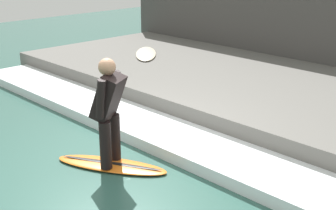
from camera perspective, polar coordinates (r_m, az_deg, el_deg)
The scene contains 7 objects.
ground_plane at distance 6.95m, azimuth -5.27°, elevation -7.11°, with size 28.00×28.00×0.00m, color #2D564C.
concrete_ledge at distance 9.52m, azimuth 12.63°, elevation 1.19°, with size 4.40×12.39×0.44m, color #66635E.
back_wall at distance 11.42m, azimuth 19.82°, elevation 7.35°, with size 0.50×13.01×1.95m, color #474442.
wave_foam_crest at distance 7.54m, azimuth 0.82°, elevation -4.12°, with size 1.10×11.77×0.18m, color white.
surfboard_riding at distance 6.86m, azimuth -6.93°, elevation -7.25°, with size 1.20×1.70×0.07m.
surfer_riding at distance 6.52m, azimuth -7.24°, elevation -0.21°, with size 0.56×0.58×1.55m.
surfboard_spare at distance 11.80m, azimuth -2.71°, elevation 6.28°, with size 1.48×1.55×0.06m.
Camera 1 is at (-3.88, -4.91, 3.03)m, focal length 50.00 mm.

